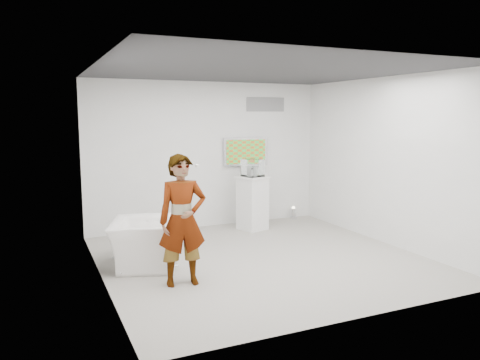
{
  "coord_description": "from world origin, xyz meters",
  "views": [
    {
      "loc": [
        -3.34,
        -6.59,
        2.31
      ],
      "look_at": [
        -0.1,
        0.6,
        1.22
      ],
      "focal_mm": 35.0,
      "sensor_mm": 36.0,
      "label": 1
    }
  ],
  "objects_px": {
    "pedestal": "(252,203)",
    "floor_uplight": "(293,213)",
    "person": "(182,220)",
    "tv": "(245,152)",
    "armchair": "(144,243)"
  },
  "relations": [
    {
      "from": "person",
      "to": "armchair",
      "type": "height_order",
      "value": "person"
    },
    {
      "from": "person",
      "to": "tv",
      "type": "bearing_deg",
      "value": 57.75
    },
    {
      "from": "tv",
      "to": "armchair",
      "type": "height_order",
      "value": "tv"
    },
    {
      "from": "person",
      "to": "floor_uplight",
      "type": "bearing_deg",
      "value": 45.43
    },
    {
      "from": "tv",
      "to": "pedestal",
      "type": "bearing_deg",
      "value": -100.96
    },
    {
      "from": "tv",
      "to": "floor_uplight",
      "type": "relative_size",
      "value": 3.69
    },
    {
      "from": "pedestal",
      "to": "floor_uplight",
      "type": "height_order",
      "value": "pedestal"
    },
    {
      "from": "pedestal",
      "to": "floor_uplight",
      "type": "bearing_deg",
      "value": 21.72
    },
    {
      "from": "tv",
      "to": "person",
      "type": "height_order",
      "value": "tv"
    },
    {
      "from": "pedestal",
      "to": "person",
      "type": "bearing_deg",
      "value": -132.53
    },
    {
      "from": "tv",
      "to": "floor_uplight",
      "type": "bearing_deg",
      "value": -5.35
    },
    {
      "from": "person",
      "to": "floor_uplight",
      "type": "relative_size",
      "value": 6.65
    },
    {
      "from": "floor_uplight",
      "to": "tv",
      "type": "bearing_deg",
      "value": 174.65
    },
    {
      "from": "armchair",
      "to": "pedestal",
      "type": "relative_size",
      "value": 1.01
    },
    {
      "from": "tv",
      "to": "armchair",
      "type": "bearing_deg",
      "value": -142.6
    }
  ]
}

